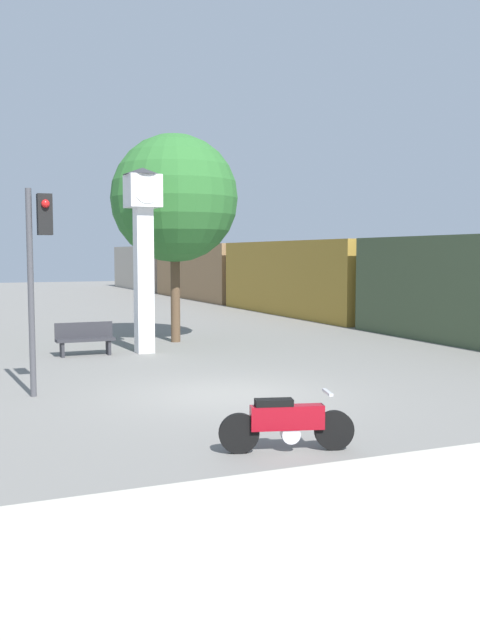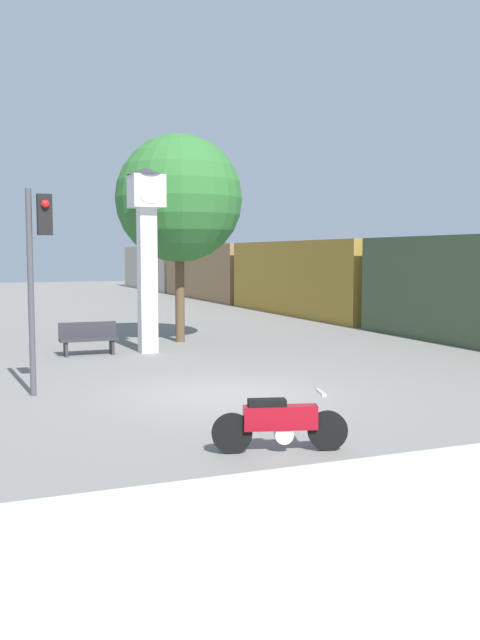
# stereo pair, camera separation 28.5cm
# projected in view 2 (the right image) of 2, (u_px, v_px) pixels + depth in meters

# --- Properties ---
(ground_plane) EXTENTS (120.00, 120.00, 0.00)m
(ground_plane) POSITION_uv_depth(u_px,v_px,m) (225.00, 394.00, 14.33)
(ground_plane) COLOR slate
(motorcycle) EXTENTS (1.91, 0.69, 0.87)m
(motorcycle) POSITION_uv_depth(u_px,v_px,m) (280.00, 423.00, 10.14)
(motorcycle) COLOR black
(motorcycle) RESTS_ON ground_plane
(clock_tower) EXTENTS (1.09, 1.09, 5.22)m
(clock_tower) POSITION_uv_depth(u_px,v_px,m) (147.00, 233.00, 20.14)
(clock_tower) COLOR white
(clock_tower) RESTS_ON ground_plane
(freight_train) EXTENTS (2.80, 50.85, 3.40)m
(freight_train) POSITION_uv_depth(u_px,v_px,m) (256.00, 274.00, 39.17)
(freight_train) COLOR #425138
(freight_train) RESTS_ON ground_plane
(traffic_light) EXTENTS (0.50, 0.35, 4.09)m
(traffic_light) POSITION_uv_depth(u_px,v_px,m) (38.00, 254.00, 14.00)
(traffic_light) COLOR #47474C
(traffic_light) RESTS_ON ground_plane
(street_tree) EXTENTS (4.02, 4.02, 6.57)m
(street_tree) POSITION_uv_depth(u_px,v_px,m) (179.00, 199.00, 22.51)
(street_tree) COLOR brown
(street_tree) RESTS_ON ground_plane
(bench) EXTENTS (1.60, 0.44, 0.92)m
(bench) POSITION_uv_depth(u_px,v_px,m) (88.00, 338.00, 19.85)
(bench) COLOR #2D2D33
(bench) RESTS_ON ground_plane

